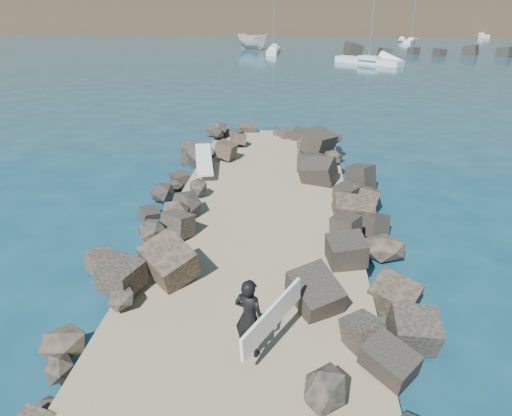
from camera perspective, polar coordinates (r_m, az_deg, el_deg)
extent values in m
plane|color=#0F384C|center=(14.68, 0.34, -3.72)|extent=(800.00, 800.00, 0.00)
cube|color=#8C7759|center=(12.80, -0.39, -6.75)|extent=(6.00, 26.00, 0.60)
cube|color=black|center=(13.67, -12.42, -4.25)|extent=(2.60, 22.00, 1.00)
cube|color=black|center=(13.23, 12.48, -5.29)|extent=(2.60, 22.00, 1.00)
cube|color=silver|center=(18.47, -6.51, 5.71)|extent=(1.16, 2.55, 0.08)
imported|color=silver|center=(74.49, -0.40, 20.13)|extent=(6.36, 6.36, 2.52)
imported|color=black|center=(8.93, -0.87, -13.53)|extent=(0.72, 0.61, 1.68)
cube|color=white|center=(8.88, 2.10, -13.43)|extent=(1.06, 1.86, 0.66)
cube|color=white|center=(69.54, 2.19, 18.97)|extent=(1.78, 6.63, 0.80)
cylinder|color=gray|center=(69.27, 2.25, 22.23)|extent=(0.12, 0.12, 7.22)
cube|color=white|center=(68.71, 2.16, 19.32)|extent=(1.14, 1.89, 0.44)
cube|color=white|center=(110.35, 26.04, 18.74)|extent=(3.02, 5.08, 0.80)
cylinder|color=gray|center=(110.20, 26.36, 20.33)|extent=(0.12, 0.12, 5.56)
cube|color=white|center=(109.79, 26.19, 18.96)|extent=(1.30, 1.62, 0.44)
cube|color=white|center=(59.15, 13.88, 17.34)|extent=(7.75, 6.75, 0.80)
cylinder|color=gray|center=(58.80, 14.40, 22.16)|extent=(0.12, 0.12, 9.30)
cube|color=white|center=(58.47, 14.02, 17.75)|extent=(2.69, 2.54, 0.44)
cube|color=white|center=(90.88, 18.75, 19.09)|extent=(3.69, 5.90, 0.80)
cylinder|color=gray|center=(90.68, 19.08, 21.33)|extent=(0.12, 0.12, 6.50)
cube|color=white|center=(90.22, 18.89, 19.36)|extent=(1.56, 1.90, 0.44)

